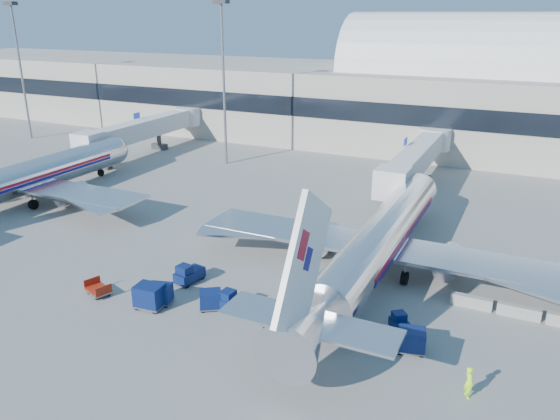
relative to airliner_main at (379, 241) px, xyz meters
The scene contains 20 objects.
ground 11.35m from the airliner_main, 155.75° to the right, with size 260.00×260.00×0.00m, color gray.
terminal 56.80m from the airliner_main, 114.64° to the left, with size 170.00×28.15×21.00m.
airliner_main is the anchor object (origin of this frame).
airliner_mid 42.00m from the airliner_main, behind, with size 32.00×37.26×12.07m.
jetbridge_near 26.43m from the airliner_main, 95.22° to the left, with size 4.40×27.50×6.25m.
jetbridge_mid 51.62m from the airliner_main, 149.36° to the left, with size 4.40×27.50×6.25m.
mast_far_west 75.44m from the airliner_main, 159.99° to the left, with size 2.00×1.20×22.60m.
mast_west 41.12m from the airliner_main, 139.64° to the left, with size 2.00×1.20×22.60m.
barrier_near 8.74m from the airliner_main, 17.39° to the right, with size 3.00×0.55×0.90m, color #9E9E96.
barrier_mid 11.84m from the airliner_main, 12.50° to the right, with size 3.00×0.55×0.90m, color #9E9E96.
tug_lead 13.48m from the airliner_main, 126.03° to the right, with size 2.54×1.46×1.58m.
tug_right 9.42m from the airliner_main, 63.57° to the right, with size 2.09×2.23×1.33m.
tug_left 15.94m from the airliner_main, 148.41° to the right, with size 1.67×2.72×1.67m.
cart_train_a 14.79m from the airliner_main, 130.48° to the right, with size 2.09×1.99×1.47m.
cart_train_b 18.15m from the airliner_main, 137.98° to the right, with size 2.07×1.77×1.56m.
cart_train_c 18.95m from the airliner_main, 136.53° to the right, with size 2.25×1.80×1.86m.
cart_solo_near 13.16m from the airliner_main, 103.43° to the right, with size 2.14×1.69×1.80m.
cart_solo_far 11.59m from the airliner_main, 62.77° to the right, with size 2.09×1.78×1.60m.
cart_open_red 22.88m from the airliner_main, 144.88° to the right, with size 2.37×2.02×0.54m.
ramp_worker 16.20m from the airliner_main, 55.25° to the right, with size 0.72×0.48×1.99m, color #A7FF1A.
Camera 1 is at (20.60, -36.73, 20.81)m, focal length 35.00 mm.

